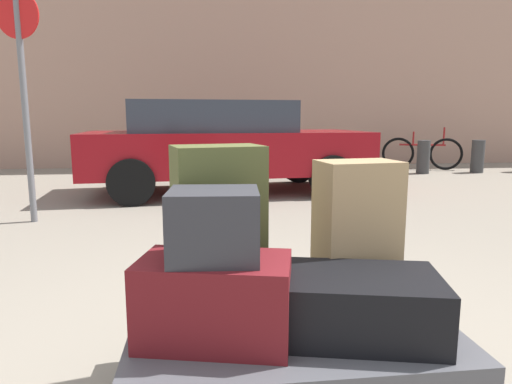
{
  "coord_description": "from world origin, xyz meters",
  "views": [
    {
      "loc": [
        -0.36,
        -1.71,
        1.17
      ],
      "look_at": [
        0.0,
        1.2,
        0.69
      ],
      "focal_mm": 31.63,
      "sensor_mm": 36.0,
      "label": 1
    }
  ],
  "objects_px": {
    "duffel_bag_maroon_rear_left": "(215,300)",
    "parked_car": "(223,144)",
    "suitcase_black_stacked_top": "(362,304)",
    "bollard_kerb_mid": "(423,157)",
    "suitcase_tan_front_left": "(356,231)",
    "bicycle_leaning": "(422,153)",
    "no_parking_sign": "(23,83)",
    "duffel_bag_charcoal_topmost_pile": "(214,225)",
    "luggage_cart": "(291,339)",
    "suitcase_olive_rear_right": "(218,226)",
    "bollard_kerb_near": "(356,158)",
    "bollard_kerb_far": "(478,156)"
  },
  "relations": [
    {
      "from": "suitcase_tan_front_left",
      "to": "suitcase_olive_rear_right",
      "type": "bearing_deg",
      "value": 169.87
    },
    {
      "from": "bollard_kerb_mid",
      "to": "bicycle_leaning",
      "type": "bearing_deg",
      "value": 65.13
    },
    {
      "from": "duffel_bag_maroon_rear_left",
      "to": "parked_car",
      "type": "distance_m",
      "value": 5.51
    },
    {
      "from": "suitcase_olive_rear_right",
      "to": "bollard_kerb_mid",
      "type": "relative_size",
      "value": 1.02
    },
    {
      "from": "luggage_cart",
      "to": "suitcase_tan_front_left",
      "type": "xyz_separation_m",
      "value": [
        0.34,
        0.23,
        0.39
      ]
    },
    {
      "from": "duffel_bag_maroon_rear_left",
      "to": "bollard_kerb_far",
      "type": "height_order",
      "value": "bollard_kerb_far"
    },
    {
      "from": "suitcase_olive_rear_right",
      "to": "suitcase_black_stacked_top",
      "type": "bearing_deg",
      "value": -47.1
    },
    {
      "from": "duffel_bag_charcoal_topmost_pile",
      "to": "bicycle_leaning",
      "type": "bearing_deg",
      "value": 63.11
    },
    {
      "from": "bicycle_leaning",
      "to": "bollard_kerb_near",
      "type": "distance_m",
      "value": 1.97
    },
    {
      "from": "suitcase_black_stacked_top",
      "to": "suitcase_olive_rear_right",
      "type": "xyz_separation_m",
      "value": [
        -0.54,
        0.38,
        0.24
      ]
    },
    {
      "from": "suitcase_olive_rear_right",
      "to": "parked_car",
      "type": "relative_size",
      "value": 0.16
    },
    {
      "from": "duffel_bag_charcoal_topmost_pile",
      "to": "parked_car",
      "type": "xyz_separation_m",
      "value": [
        0.31,
        5.5,
        -0.03
      ]
    },
    {
      "from": "bollard_kerb_far",
      "to": "no_parking_sign",
      "type": "xyz_separation_m",
      "value": [
        -7.83,
        -3.73,
        1.19
      ]
    },
    {
      "from": "luggage_cart",
      "to": "duffel_bag_charcoal_topmost_pile",
      "type": "bearing_deg",
      "value": -162.43
    },
    {
      "from": "luggage_cart",
      "to": "parked_car",
      "type": "height_order",
      "value": "parked_car"
    },
    {
      "from": "bollard_kerb_far",
      "to": "duffel_bag_maroon_rear_left",
      "type": "bearing_deg",
      "value": -128.4
    },
    {
      "from": "duffel_bag_charcoal_topmost_pile",
      "to": "parked_car",
      "type": "height_order",
      "value": "parked_car"
    },
    {
      "from": "luggage_cart",
      "to": "suitcase_olive_rear_right",
      "type": "distance_m",
      "value": 0.57
    },
    {
      "from": "no_parking_sign",
      "to": "bollard_kerb_near",
      "type": "bearing_deg",
      "value": 36.08
    },
    {
      "from": "suitcase_black_stacked_top",
      "to": "bollard_kerb_near",
      "type": "relative_size",
      "value": 0.84
    },
    {
      "from": "bollard_kerb_mid",
      "to": "bollard_kerb_near",
      "type": "bearing_deg",
      "value": 180.0
    },
    {
      "from": "suitcase_tan_front_left",
      "to": "no_parking_sign",
      "type": "distance_m",
      "value": 4.35
    },
    {
      "from": "luggage_cart",
      "to": "no_parking_sign",
      "type": "height_order",
      "value": "no_parking_sign"
    },
    {
      "from": "parked_car",
      "to": "bollard_kerb_mid",
      "type": "distance_m",
      "value": 4.76
    },
    {
      "from": "parked_car",
      "to": "bicycle_leaning",
      "type": "bearing_deg",
      "value": 29.68
    },
    {
      "from": "duffel_bag_charcoal_topmost_pile",
      "to": "suitcase_tan_front_left",
      "type": "bearing_deg",
      "value": 30.89
    },
    {
      "from": "luggage_cart",
      "to": "bollard_kerb_far",
      "type": "distance_m",
      "value": 9.2
    },
    {
      "from": "bollard_kerb_near",
      "to": "duffel_bag_maroon_rear_left",
      "type": "bearing_deg",
      "value": -113.1
    },
    {
      "from": "suitcase_olive_rear_right",
      "to": "bollard_kerb_mid",
      "type": "distance_m",
      "value": 8.45
    },
    {
      "from": "suitcase_tan_front_left",
      "to": "bollard_kerb_mid",
      "type": "xyz_separation_m",
      "value": [
        3.99,
        7.09,
        -0.31
      ]
    },
    {
      "from": "bicycle_leaning",
      "to": "bollard_kerb_mid",
      "type": "height_order",
      "value": "bicycle_leaning"
    },
    {
      "from": "suitcase_tan_front_left",
      "to": "no_parking_sign",
      "type": "bearing_deg",
      "value": 120.39
    },
    {
      "from": "luggage_cart",
      "to": "suitcase_tan_front_left",
      "type": "bearing_deg",
      "value": 33.38
    },
    {
      "from": "parked_car",
      "to": "no_parking_sign",
      "type": "xyz_separation_m",
      "value": [
        -2.26,
        -1.8,
        0.78
      ]
    },
    {
      "from": "duffel_bag_charcoal_topmost_pile",
      "to": "bollard_kerb_mid",
      "type": "xyz_separation_m",
      "value": [
        4.65,
        7.42,
        -0.44
      ]
    },
    {
      "from": "suitcase_tan_front_left",
      "to": "bicycle_leaning",
      "type": "distance_m",
      "value": 8.96
    },
    {
      "from": "suitcase_tan_front_left",
      "to": "no_parking_sign",
      "type": "height_order",
      "value": "no_parking_sign"
    },
    {
      "from": "parked_car",
      "to": "suitcase_tan_front_left",
      "type": "bearing_deg",
      "value": -86.17
    },
    {
      "from": "suitcase_black_stacked_top",
      "to": "no_parking_sign",
      "type": "distance_m",
      "value": 4.61
    },
    {
      "from": "duffel_bag_maroon_rear_left",
      "to": "duffel_bag_charcoal_topmost_pile",
      "type": "bearing_deg",
      "value": -76.91
    },
    {
      "from": "suitcase_black_stacked_top",
      "to": "bollard_kerb_mid",
      "type": "height_order",
      "value": "bollard_kerb_mid"
    },
    {
      "from": "suitcase_olive_rear_right",
      "to": "no_parking_sign",
      "type": "bearing_deg",
      "value": 108.64
    },
    {
      "from": "bollard_kerb_mid",
      "to": "suitcase_olive_rear_right",
      "type": "bearing_deg",
      "value": -123.17
    },
    {
      "from": "suitcase_black_stacked_top",
      "to": "no_parking_sign",
      "type": "xyz_separation_m",
      "value": [
        -2.51,
        3.71,
        1.08
      ]
    },
    {
      "from": "bollard_kerb_near",
      "to": "no_parking_sign",
      "type": "xyz_separation_m",
      "value": [
        -5.11,
        -3.73,
        1.19
      ]
    },
    {
      "from": "duffel_bag_charcoal_topmost_pile",
      "to": "suitcase_black_stacked_top",
      "type": "bearing_deg",
      "value": 2.5
    },
    {
      "from": "duffel_bag_charcoal_topmost_pile",
      "to": "bicycle_leaning",
      "type": "relative_size",
      "value": 0.2
    },
    {
      "from": "suitcase_black_stacked_top",
      "to": "bollard_kerb_far",
      "type": "relative_size",
      "value": 0.84
    },
    {
      "from": "luggage_cart",
      "to": "parked_car",
      "type": "distance_m",
      "value": 5.42
    },
    {
      "from": "luggage_cart",
      "to": "suitcase_black_stacked_top",
      "type": "bearing_deg",
      "value": -25.55
    }
  ]
}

